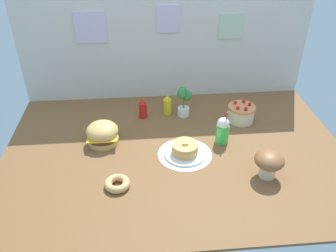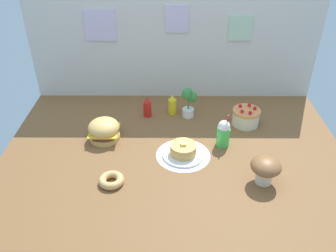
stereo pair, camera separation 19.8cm
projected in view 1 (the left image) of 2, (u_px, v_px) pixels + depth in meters
ground_plane at (175, 152)px, 2.54m from camera, size 2.47×1.73×0.02m
back_wall at (165, 38)px, 2.95m from camera, size 2.47×0.04×1.10m
doily_mat at (185, 154)px, 2.50m from camera, size 0.39×0.39×0.00m
burger at (103, 133)px, 2.58m from camera, size 0.23×0.23×0.17m
pancake_stack at (185, 150)px, 2.48m from camera, size 0.30×0.30×0.11m
layer_cake at (241, 113)px, 2.85m from camera, size 0.22×0.22×0.16m
ketchup_bottle at (143, 108)px, 2.88m from camera, size 0.07×0.07×0.18m
mustard_bottle at (167, 105)px, 2.93m from camera, size 0.07×0.07×0.18m
cream_soda_cup at (223, 130)px, 2.57m from camera, size 0.10×0.10×0.27m
donut_pink_glaze at (117, 183)px, 2.21m from camera, size 0.16×0.16×0.05m
potted_plant at (184, 100)px, 2.87m from camera, size 0.13×0.11×0.27m
mushroom_stool at (269, 162)px, 2.25m from camera, size 0.19×0.19×0.19m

